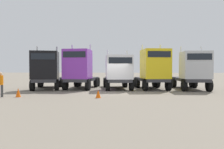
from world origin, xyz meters
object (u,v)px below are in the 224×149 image
semi_truck_black (46,70)px  visitor_in_hivis (0,82)px  semi_truck_silver (193,71)px  traffic_cone_mid (18,93)px  traffic_cone_far (98,94)px  semi_truck_purple (80,69)px  semi_truck_white (118,72)px  semi_truck_yellow (154,69)px

semi_truck_black → visitor_in_hivis: size_ratio=3.71×
semi_truck_black → semi_truck_silver: size_ratio=1.03×
semi_truck_silver → traffic_cone_mid: size_ratio=10.21×
semi_truck_black → traffic_cone_far: 8.40m
semi_truck_purple → traffic_cone_mid: size_ratio=9.81×
semi_truck_white → visitor_in_hivis: semi_truck_white is taller
semi_truck_silver → semi_truck_white: bearing=-91.5°
semi_truck_purple → visitor_in_hivis: bearing=-32.2°
semi_truck_black → semi_truck_yellow: size_ratio=1.11×
traffic_cone_far → semi_truck_white: bearing=80.8°
semi_truck_silver → traffic_cone_far: bearing=-53.8°
semi_truck_white → traffic_cone_mid: semi_truck_white is taller
semi_truck_silver → traffic_cone_far: 10.41m
semi_truck_black → semi_truck_white: semi_truck_black is taller
semi_truck_yellow → traffic_cone_far: (-4.47, -6.51, -1.75)m
semi_truck_purple → traffic_cone_mid: bearing=-23.6°
semi_truck_black → visitor_in_hivis: bearing=-24.4°
semi_truck_silver → traffic_cone_far: semi_truck_silver is taller
visitor_in_hivis → traffic_cone_mid: (1.30, 0.06, -0.73)m
semi_truck_white → semi_truck_black: bearing=-94.8°
semi_truck_yellow → traffic_cone_far: bearing=-45.0°
semi_truck_white → traffic_cone_far: 6.54m
traffic_cone_mid → semi_truck_yellow: bearing=32.5°
visitor_in_hivis → traffic_cone_far: size_ratio=3.12×
semi_truck_purple → semi_truck_white: (3.81, 0.10, -0.24)m
traffic_cone_mid → semi_truck_purple: bearing=64.2°
visitor_in_hivis → semi_truck_yellow: bearing=-49.6°
semi_truck_silver → traffic_cone_mid: (-13.90, -6.36, -1.54)m
semi_truck_black → semi_truck_silver: bearing=79.1°
semi_truck_black → semi_truck_silver: semi_truck_black is taller
semi_truck_purple → semi_truck_silver: bearing=92.9°
visitor_in_hivis → traffic_cone_mid: size_ratio=2.83×
semi_truck_yellow → semi_truck_black: bearing=-96.0°
semi_truck_yellow → semi_truck_silver: bearing=76.8°
traffic_cone_far → semi_truck_purple: bearing=114.2°
traffic_cone_mid → semi_truck_white: bearing=42.9°
semi_truck_silver → semi_truck_purple: bearing=-91.1°
semi_truck_yellow → traffic_cone_mid: (-10.27, -6.54, -1.72)m
semi_truck_purple → traffic_cone_far: 7.00m
semi_truck_black → traffic_cone_mid: (0.18, -5.72, -1.56)m
semi_truck_yellow → semi_truck_white: bearing=-97.0°
semi_truck_yellow → traffic_cone_mid: bearing=-68.0°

